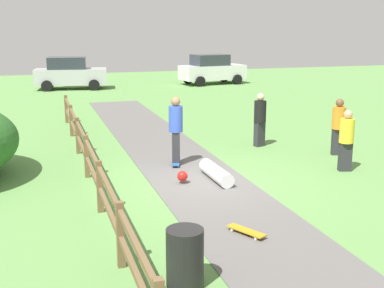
{
  "coord_description": "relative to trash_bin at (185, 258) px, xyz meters",
  "views": [
    {
      "loc": [
        -3.75,
        -11.35,
        3.79
      ],
      "look_at": [
        -0.22,
        -0.03,
        1.0
      ],
      "focal_mm": 47.49,
      "sensor_mm": 36.0,
      "label": 1
    }
  ],
  "objects": [
    {
      "name": "skater_riding",
      "position": [
        1.66,
        6.46,
        0.63
      ],
      "size": [
        0.48,
        0.82,
        1.89
      ],
      "color": "#265999",
      "rests_on": "asphalt_path"
    },
    {
      "name": "asphalt_path",
      "position": [
        1.8,
        4.75,
        -0.44
      ],
      "size": [
        2.4,
        28.0,
        0.02
      ],
      "primitive_type": "cube",
      "color": "#605E5B",
      "rests_on": "ground_plane"
    },
    {
      "name": "wooden_fence",
      "position": [
        -0.8,
        4.75,
        0.22
      ],
      "size": [
        0.12,
        18.12,
        1.1
      ],
      "color": "brown",
      "rests_on": "ground_plane"
    },
    {
      "name": "skater_fallen",
      "position": [
        2.16,
        4.79,
        -0.25
      ],
      "size": [
        1.2,
        1.52,
        0.36
      ],
      "color": "white",
      "rests_on": "asphalt_path"
    },
    {
      "name": "bystander_black",
      "position": [
        4.81,
        7.85,
        0.48
      ],
      "size": [
        0.47,
        0.47,
        1.7
      ],
      "color": "#2D2D33",
      "rests_on": "ground_plane"
    },
    {
      "name": "parked_car_white",
      "position": [
        9.17,
        24.74,
        0.51
      ],
      "size": [
        4.41,
        2.48,
        1.92
      ],
      "color": "silver",
      "rests_on": "ground_plane"
    },
    {
      "name": "ground_plane",
      "position": [
        1.8,
        4.75,
        -0.45
      ],
      "size": [
        60.0,
        60.0,
        0.0
      ],
      "primitive_type": "plane",
      "color": "#60934C"
    },
    {
      "name": "trash_bin",
      "position": [
        0.0,
        0.0,
        0.0
      ],
      "size": [
        0.56,
        0.56,
        0.9
      ],
      "primitive_type": "cylinder",
      "color": "black",
      "rests_on": "ground_plane"
    },
    {
      "name": "bystander_orange",
      "position": [
        6.56,
        6.16,
        0.48
      ],
      "size": [
        0.49,
        0.49,
        1.68
      ],
      "color": "#2D2D33",
      "rests_on": "ground_plane"
    },
    {
      "name": "bystander_yellow",
      "position": [
        5.79,
        4.61,
        0.45
      ],
      "size": [
        0.47,
        0.47,
        1.64
      ],
      "color": "#2D2D33",
      "rests_on": "ground_plane"
    },
    {
      "name": "parked_car_silver",
      "position": [
        0.16,
        24.75,
        0.51
      ],
      "size": [
        4.38,
        2.41,
        1.92
      ],
      "color": "#B7B7BC",
      "rests_on": "ground_plane"
    },
    {
      "name": "skateboard_loose",
      "position": [
        1.61,
        1.45,
        -0.36
      ],
      "size": [
        0.55,
        0.8,
        0.08
      ],
      "color": "#BF8C19",
      "rests_on": "asphalt_path"
    }
  ]
}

